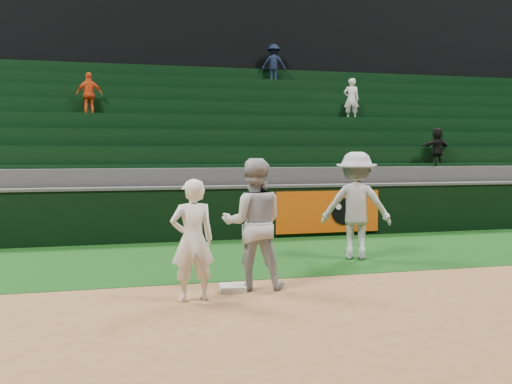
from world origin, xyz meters
TOP-DOWN VIEW (x-y plane):
  - ground at (0.00, 0.00)m, footprint 70.00×70.00m
  - foul_grass at (0.00, 3.00)m, footprint 36.00×4.20m
  - upper_deck at (0.00, 17.45)m, footprint 40.00×12.00m
  - first_base at (-0.33, 0.33)m, footprint 0.41×0.41m
  - first_baseman at (-0.97, -0.08)m, footprint 0.65×0.46m
  - baserunner at (0.01, 0.41)m, footprint 1.06×0.90m
  - base_coach at (2.45, 2.19)m, footprint 1.49×1.20m
  - field_wall at (0.03, 5.20)m, footprint 36.00×0.45m
  - stadium_seating at (-0.00, 8.97)m, footprint 36.00×5.95m

SIDE VIEW (x-z plane):
  - ground at x=0.00m, z-range 0.00..0.00m
  - foul_grass at x=0.00m, z-range 0.00..0.01m
  - first_base at x=-0.33m, z-range 0.00..0.08m
  - field_wall at x=0.03m, z-range 0.01..1.26m
  - first_baseman at x=-0.97m, z-range 0.00..1.67m
  - baserunner at x=0.01m, z-range 0.00..1.93m
  - base_coach at x=2.45m, z-range 0.01..2.03m
  - stadium_seating at x=0.00m, z-range -1.12..4.53m
  - upper_deck at x=0.00m, z-range 0.00..12.00m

